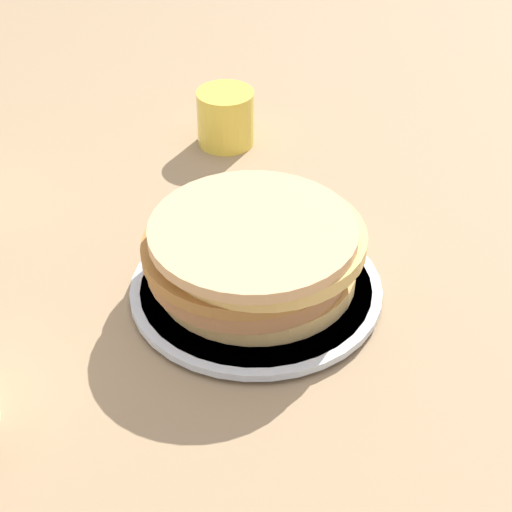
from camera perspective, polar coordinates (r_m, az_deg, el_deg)
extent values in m
plane|color=#9E7F5B|center=(0.81, -2.10, -2.89)|extent=(4.00, 4.00, 0.00)
cylinder|color=silver|center=(0.81, 0.00, -2.30)|extent=(0.22, 0.22, 0.01)
cylinder|color=silver|center=(0.81, 0.00, -2.17)|extent=(0.24, 0.24, 0.01)
cylinder|color=#DDB368|center=(0.81, 0.10, -1.13)|extent=(0.19, 0.19, 0.02)
cylinder|color=#B17749|center=(0.79, -0.46, -0.32)|extent=(0.19, 0.19, 0.02)
cylinder|color=#AF773B|center=(0.78, -0.77, 0.50)|extent=(0.19, 0.19, 0.01)
cylinder|color=#E2BC6A|center=(0.77, 0.46, 1.17)|extent=(0.19, 0.19, 0.01)
cylinder|color=#DFAD77|center=(0.76, -0.20, 1.65)|extent=(0.19, 0.19, 0.01)
cylinder|color=yellow|center=(1.03, -2.03, 9.20)|extent=(0.07, 0.07, 0.07)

